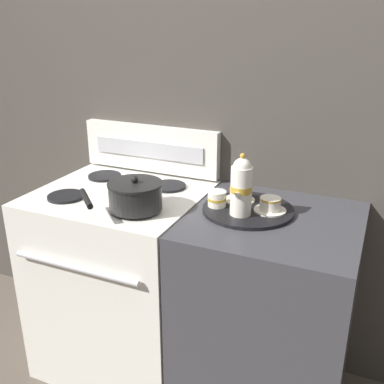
{
  "coord_description": "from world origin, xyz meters",
  "views": [
    {
      "loc": [
        0.7,
        -1.53,
        1.59
      ],
      "look_at": [
        0.05,
        -0.06,
        0.96
      ],
      "focal_mm": 42.0,
      "sensor_mm": 36.0,
      "label": 1
    }
  ],
  "objects_px": {
    "stove": "(124,279)",
    "teacup_left": "(240,194)",
    "creamer_jug": "(217,198)",
    "saucepan": "(135,195)",
    "teacup_right": "(270,205)",
    "teapot": "(241,186)",
    "serving_tray": "(248,210)"
  },
  "relations": [
    {
      "from": "stove",
      "to": "teacup_left",
      "type": "bearing_deg",
      "value": 9.84
    },
    {
      "from": "creamer_jug",
      "to": "teacup_left",
      "type": "bearing_deg",
      "value": 53.79
    },
    {
      "from": "saucepan",
      "to": "teacup_left",
      "type": "bearing_deg",
      "value": 33.84
    },
    {
      "from": "stove",
      "to": "teacup_right",
      "type": "xyz_separation_m",
      "value": [
        0.66,
        0.04,
        0.48
      ]
    },
    {
      "from": "saucepan",
      "to": "teapot",
      "type": "distance_m",
      "value": 0.41
    },
    {
      "from": "stove",
      "to": "saucepan",
      "type": "bearing_deg",
      "value": -40.76
    },
    {
      "from": "saucepan",
      "to": "teacup_right",
      "type": "height_order",
      "value": "saucepan"
    },
    {
      "from": "teapot",
      "to": "creamer_jug",
      "type": "xyz_separation_m",
      "value": [
        -0.11,
        0.04,
        -0.08
      ]
    },
    {
      "from": "serving_tray",
      "to": "teacup_right",
      "type": "bearing_deg",
      "value": 3.92
    },
    {
      "from": "creamer_jug",
      "to": "stove",
      "type": "bearing_deg",
      "value": -179.7
    },
    {
      "from": "stove",
      "to": "creamer_jug",
      "type": "relative_size",
      "value": 12.08
    },
    {
      "from": "saucepan",
      "to": "teacup_right",
      "type": "distance_m",
      "value": 0.52
    },
    {
      "from": "stove",
      "to": "teapot",
      "type": "bearing_deg",
      "value": -3.97
    },
    {
      "from": "saucepan",
      "to": "teapot",
      "type": "xyz_separation_m",
      "value": [
        0.4,
        0.11,
        0.06
      ]
    },
    {
      "from": "saucepan",
      "to": "teacup_left",
      "type": "relative_size",
      "value": 2.49
    },
    {
      "from": "teapot",
      "to": "teacup_right",
      "type": "height_order",
      "value": "teapot"
    },
    {
      "from": "saucepan",
      "to": "serving_tray",
      "type": "bearing_deg",
      "value": 23.33
    },
    {
      "from": "serving_tray",
      "to": "creamer_jug",
      "type": "height_order",
      "value": "creamer_jug"
    },
    {
      "from": "saucepan",
      "to": "teacup_right",
      "type": "relative_size",
      "value": 2.49
    },
    {
      "from": "teapot",
      "to": "teacup_right",
      "type": "relative_size",
      "value": 1.92
    },
    {
      "from": "teapot",
      "to": "stove",
      "type": "bearing_deg",
      "value": 176.03
    },
    {
      "from": "teacup_right",
      "to": "creamer_jug",
      "type": "bearing_deg",
      "value": -170.71
    },
    {
      "from": "teacup_left",
      "to": "creamer_jug",
      "type": "bearing_deg",
      "value": -126.21
    },
    {
      "from": "serving_tray",
      "to": "teapot",
      "type": "height_order",
      "value": "teapot"
    },
    {
      "from": "stove",
      "to": "teacup_right",
      "type": "height_order",
      "value": "teacup_right"
    },
    {
      "from": "stove",
      "to": "serving_tray",
      "type": "bearing_deg",
      "value": 2.99
    },
    {
      "from": "saucepan",
      "to": "creamer_jug",
      "type": "bearing_deg",
      "value": 27.23
    },
    {
      "from": "stove",
      "to": "teacup_left",
      "type": "relative_size",
      "value": 7.18
    },
    {
      "from": "teacup_left",
      "to": "teacup_right",
      "type": "height_order",
      "value": "same"
    },
    {
      "from": "teacup_right",
      "to": "saucepan",
      "type": "bearing_deg",
      "value": -159.78
    },
    {
      "from": "stove",
      "to": "saucepan",
      "type": "distance_m",
      "value": 0.55
    },
    {
      "from": "teacup_right",
      "to": "creamer_jug",
      "type": "xyz_separation_m",
      "value": [
        -0.2,
        -0.03,
        0.0
      ]
    }
  ]
}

